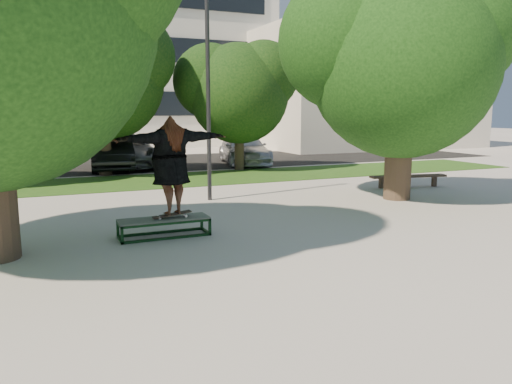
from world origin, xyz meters
name	(u,v)px	position (x,y,z in m)	size (l,w,h in m)	color
ground	(243,247)	(0.00, 0.00, 0.00)	(120.00, 120.00, 0.00)	#9E9791
grass_strip	(171,180)	(1.00, 9.50, 0.01)	(30.00, 4.00, 0.02)	#1B4814
asphalt_strip	(117,164)	(0.00, 16.00, 0.01)	(40.00, 8.00, 0.01)	black
tree_right	(399,53)	(5.92, 3.08, 4.09)	(6.24, 5.33, 6.51)	#38281E
bg_tree_mid	(99,71)	(-1.08, 12.08, 4.02)	(5.76, 4.92, 6.24)	#38281E
bg_tree_right	(237,87)	(4.43, 11.57, 3.49)	(5.04, 4.31, 5.43)	#38281E
lamppost	(208,87)	(1.00, 5.00, 3.15)	(0.25, 0.15, 6.11)	#2D2D30
office_building	(51,35)	(-2.00, 31.98, 8.00)	(30.00, 14.12, 16.00)	silver
side_building	(360,90)	(18.00, 22.00, 4.00)	(15.00, 10.00, 8.00)	beige
grind_box	(164,227)	(-1.17, 1.36, 0.19)	(1.80, 0.60, 0.38)	black
skater_rig	(171,166)	(-1.00, 1.36, 1.44)	(2.50, 1.08, 2.04)	white
bench	(408,177)	(7.81, 4.64, 0.34)	(2.67, 0.84, 0.41)	#48382B
car_dark	(112,152)	(-0.50, 13.71, 0.79)	(1.67, 4.79, 1.58)	black
car_grey	(126,151)	(0.18, 14.40, 0.74)	(2.46, 5.34, 1.48)	slate
car_silver_b	(244,149)	(5.63, 13.70, 0.70)	(1.95, 4.81, 1.40)	silver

